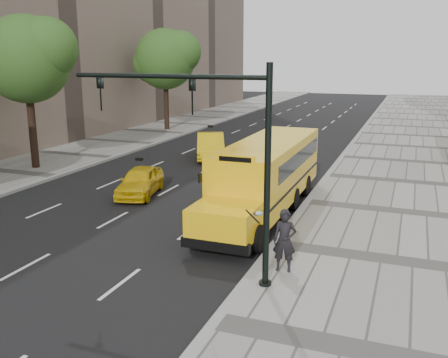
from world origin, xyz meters
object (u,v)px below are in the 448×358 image
(school_bus, at_px, (267,170))
(taxi_far, at_px, (211,146))
(tree_b, at_px, (27,58))
(tree_c, at_px, (166,59))
(traffic_signal, at_px, (219,147))
(taxi_near, at_px, (140,181))
(pedestrian, at_px, (285,241))

(school_bus, bearing_deg, taxi_far, 124.46)
(tree_b, bearing_deg, school_bus, -10.53)
(tree_b, height_order, taxi_far, tree_b)
(tree_c, bearing_deg, taxi_far, -50.52)
(taxi_far, height_order, traffic_signal, traffic_signal)
(taxi_near, distance_m, taxi_far, 9.56)
(tree_c, bearing_deg, tree_b, -90.02)
(taxi_near, relative_size, taxi_far, 0.81)
(school_bus, xyz_separation_m, taxi_far, (-6.62, 9.65, -0.95))
(taxi_far, distance_m, traffic_signal, 18.89)
(tree_c, relative_size, traffic_signal, 1.39)
(taxi_far, bearing_deg, tree_c, 106.30)
(tree_b, distance_m, taxi_far, 12.14)
(traffic_signal, bearing_deg, taxi_near, 133.09)
(taxi_near, bearing_deg, school_bus, -14.24)
(tree_b, distance_m, traffic_signal, 18.80)
(pedestrian, height_order, traffic_signal, traffic_signal)
(tree_b, xyz_separation_m, taxi_far, (8.28, 6.88, -5.60))
(tree_c, bearing_deg, traffic_signal, -60.14)
(tree_b, relative_size, traffic_signal, 1.38)
(pedestrian, distance_m, traffic_signal, 3.60)
(tree_b, xyz_separation_m, pedestrian, (17.27, -9.08, -5.29))
(school_bus, bearing_deg, taxi_near, 179.15)
(school_bus, distance_m, traffic_signal, 7.84)
(tree_b, height_order, traffic_signal, tree_b)
(tree_c, distance_m, traffic_signal, 31.39)
(taxi_near, relative_size, pedestrian, 2.07)
(tree_c, relative_size, pedestrian, 4.59)
(traffic_signal, bearing_deg, tree_b, 146.74)
(tree_c, xyz_separation_m, taxi_far, (8.28, -10.05, -5.52))
(school_bus, height_order, taxi_far, school_bus)
(school_bus, relative_size, pedestrian, 5.95)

